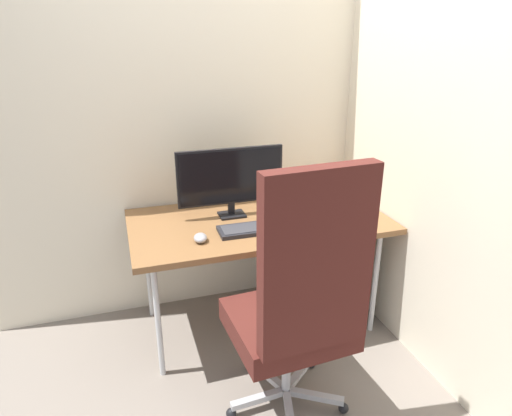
{
  "coord_description": "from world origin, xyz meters",
  "views": [
    {
      "loc": [
        -0.74,
        -2.26,
        1.71
      ],
      "look_at": [
        -0.04,
        -0.08,
        0.8
      ],
      "focal_mm": 31.64,
      "sensor_mm": 36.0,
      "label": 1
    }
  ],
  "objects_px": {
    "office_chair": "(300,303)",
    "mouse": "(200,238)",
    "monitor": "(231,178)",
    "pen_holder": "(315,197)",
    "filing_cabinet": "(319,272)",
    "notebook": "(338,216)",
    "keyboard": "(259,228)"
  },
  "relations": [
    {
      "from": "filing_cabinet",
      "to": "notebook",
      "type": "relative_size",
      "value": 2.93
    },
    {
      "from": "monitor",
      "to": "pen_holder",
      "type": "height_order",
      "value": "monitor"
    },
    {
      "from": "monitor",
      "to": "pen_holder",
      "type": "distance_m",
      "value": 0.57
    },
    {
      "from": "mouse",
      "to": "notebook",
      "type": "relative_size",
      "value": 0.51
    },
    {
      "from": "office_chair",
      "to": "mouse",
      "type": "relative_size",
      "value": 13.56
    },
    {
      "from": "filing_cabinet",
      "to": "mouse",
      "type": "relative_size",
      "value": 5.79
    },
    {
      "from": "keyboard",
      "to": "pen_holder",
      "type": "distance_m",
      "value": 0.53
    },
    {
      "from": "filing_cabinet",
      "to": "office_chair",
      "type": "bearing_deg",
      "value": -121.46
    },
    {
      "from": "filing_cabinet",
      "to": "monitor",
      "type": "relative_size",
      "value": 0.89
    },
    {
      "from": "office_chair",
      "to": "pen_holder",
      "type": "height_order",
      "value": "office_chair"
    },
    {
      "from": "monitor",
      "to": "mouse",
      "type": "xyz_separation_m",
      "value": [
        -0.24,
        -0.29,
        -0.21
      ]
    },
    {
      "from": "filing_cabinet",
      "to": "monitor",
      "type": "bearing_deg",
      "value": 171.92
    },
    {
      "from": "pen_holder",
      "to": "monitor",
      "type": "bearing_deg",
      "value": -177.44
    },
    {
      "from": "pen_holder",
      "to": "office_chair",
      "type": "bearing_deg",
      "value": -118.11
    },
    {
      "from": "filing_cabinet",
      "to": "notebook",
      "type": "bearing_deg",
      "value": -78.73
    },
    {
      "from": "office_chair",
      "to": "notebook",
      "type": "xyz_separation_m",
      "value": [
        0.51,
        0.64,
        0.08
      ]
    },
    {
      "from": "filing_cabinet",
      "to": "pen_holder",
      "type": "xyz_separation_m",
      "value": [
        -0.01,
        0.1,
        0.48
      ]
    },
    {
      "from": "office_chair",
      "to": "keyboard",
      "type": "height_order",
      "value": "office_chair"
    },
    {
      "from": "keyboard",
      "to": "pen_holder",
      "type": "xyz_separation_m",
      "value": [
        0.46,
        0.27,
        0.03
      ]
    },
    {
      "from": "filing_cabinet",
      "to": "mouse",
      "type": "xyz_separation_m",
      "value": [
        -0.79,
        -0.22,
        0.45
      ]
    },
    {
      "from": "notebook",
      "to": "filing_cabinet",
      "type": "bearing_deg",
      "value": 94.36
    },
    {
      "from": "office_chair",
      "to": "monitor",
      "type": "height_order",
      "value": "office_chair"
    },
    {
      "from": "keyboard",
      "to": "notebook",
      "type": "height_order",
      "value": "keyboard"
    },
    {
      "from": "office_chair",
      "to": "keyboard",
      "type": "bearing_deg",
      "value": 88.2
    },
    {
      "from": "mouse",
      "to": "keyboard",
      "type": "bearing_deg",
      "value": 17.84
    },
    {
      "from": "notebook",
      "to": "office_chair",
      "type": "bearing_deg",
      "value": -135.3
    },
    {
      "from": "mouse",
      "to": "monitor",
      "type": "bearing_deg",
      "value": 60.83
    },
    {
      "from": "keyboard",
      "to": "mouse",
      "type": "distance_m",
      "value": 0.33
    },
    {
      "from": "filing_cabinet",
      "to": "keyboard",
      "type": "bearing_deg",
      "value": -159.58
    },
    {
      "from": "office_chair",
      "to": "notebook",
      "type": "distance_m",
      "value": 0.83
    },
    {
      "from": "notebook",
      "to": "mouse",
      "type": "bearing_deg",
      "value": 178.18
    },
    {
      "from": "filing_cabinet",
      "to": "monitor",
      "type": "height_order",
      "value": "monitor"
    }
  ]
}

